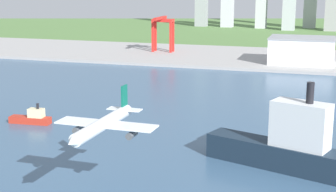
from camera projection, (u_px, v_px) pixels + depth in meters
ground_plane at (223, 105)px, 300.74m from camera, size 2400.00×2400.00×0.00m
water_bay at (198, 134)px, 244.88m from camera, size 840.00×360.00×0.15m
industrial_pier at (263, 58)px, 477.31m from camera, size 840.00×140.00×2.50m
airplane_landing at (103, 125)px, 157.81m from camera, size 32.93×40.41×13.01m
tugboat_small at (32, 118)px, 261.61m from camera, size 21.99×7.26×10.81m
cargo_ship at (286, 145)px, 196.51m from camera, size 60.28×30.29×35.55m
port_crane_red at (163, 27)px, 504.73m from camera, size 21.10×34.44×35.35m
warehouse_main at (302, 50)px, 437.15m from camera, size 54.84×41.26×22.57m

